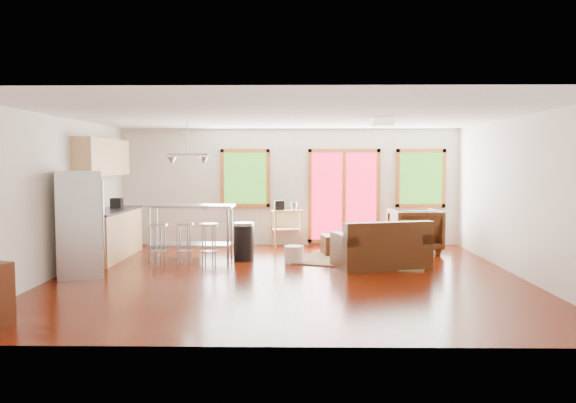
{
  "coord_description": "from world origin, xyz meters",
  "views": [
    {
      "loc": [
        0.14,
        -9.01,
        1.85
      ],
      "look_at": [
        0.0,
        0.3,
        1.2
      ],
      "focal_mm": 35.0,
      "sensor_mm": 36.0,
      "label": 1
    }
  ],
  "objects_px": {
    "rug": "(366,260)",
    "coffee_table": "(379,241)",
    "refrigerator": "(81,224)",
    "loveseat": "(381,249)",
    "kitchen_cart": "(286,215)",
    "island": "(191,222)",
    "ottoman": "(337,245)",
    "armchair": "(415,228)"
  },
  "relations": [
    {
      "from": "refrigerator",
      "to": "loveseat",
      "type": "bearing_deg",
      "value": -8.68
    },
    {
      "from": "island",
      "to": "ottoman",
      "type": "bearing_deg",
      "value": 10.08
    },
    {
      "from": "rug",
      "to": "refrigerator",
      "type": "xyz_separation_m",
      "value": [
        -4.79,
        -1.58,
        0.85
      ]
    },
    {
      "from": "armchair",
      "to": "kitchen_cart",
      "type": "bearing_deg",
      "value": -20.05
    },
    {
      "from": "loveseat",
      "to": "armchair",
      "type": "xyz_separation_m",
      "value": [
        0.95,
        1.76,
        0.16
      ]
    },
    {
      "from": "rug",
      "to": "ottoman",
      "type": "distance_m",
      "value": 0.85
    },
    {
      "from": "coffee_table",
      "to": "refrigerator",
      "type": "bearing_deg",
      "value": -161.16
    },
    {
      "from": "coffee_table",
      "to": "armchair",
      "type": "bearing_deg",
      "value": 44.96
    },
    {
      "from": "loveseat",
      "to": "rug",
      "type": "bearing_deg",
      "value": 88.6
    },
    {
      "from": "rug",
      "to": "island",
      "type": "height_order",
      "value": "island"
    },
    {
      "from": "loveseat",
      "to": "kitchen_cart",
      "type": "xyz_separation_m",
      "value": [
        -1.73,
        2.53,
        0.36
      ]
    },
    {
      "from": "ottoman",
      "to": "loveseat",
      "type": "bearing_deg",
      "value": -64.69
    },
    {
      "from": "rug",
      "to": "ottoman",
      "type": "xyz_separation_m",
      "value": [
        -0.49,
        0.67,
        0.18
      ]
    },
    {
      "from": "loveseat",
      "to": "armchair",
      "type": "distance_m",
      "value": 2.01
    },
    {
      "from": "refrigerator",
      "to": "kitchen_cart",
      "type": "distance_m",
      "value": 4.67
    },
    {
      "from": "rug",
      "to": "refrigerator",
      "type": "distance_m",
      "value": 5.12
    },
    {
      "from": "loveseat",
      "to": "island",
      "type": "height_order",
      "value": "island"
    },
    {
      "from": "loveseat",
      "to": "ottoman",
      "type": "height_order",
      "value": "loveseat"
    },
    {
      "from": "coffee_table",
      "to": "ottoman",
      "type": "xyz_separation_m",
      "value": [
        -0.76,
        0.53,
        -0.14
      ]
    },
    {
      "from": "loveseat",
      "to": "ottoman",
      "type": "xyz_separation_m",
      "value": [
        -0.67,
        1.42,
        -0.14
      ]
    },
    {
      "from": "kitchen_cart",
      "to": "loveseat",
      "type": "bearing_deg",
      "value": -55.57
    },
    {
      "from": "ottoman",
      "to": "refrigerator",
      "type": "distance_m",
      "value": 4.9
    },
    {
      "from": "island",
      "to": "kitchen_cart",
      "type": "distance_m",
      "value": 2.41
    },
    {
      "from": "loveseat",
      "to": "ottoman",
      "type": "bearing_deg",
      "value": 100.12
    },
    {
      "from": "armchair",
      "to": "island",
      "type": "height_order",
      "value": "island"
    },
    {
      "from": "ottoman",
      "to": "coffee_table",
      "type": "bearing_deg",
      "value": -34.7
    },
    {
      "from": "coffee_table",
      "to": "ottoman",
      "type": "bearing_deg",
      "value": 145.3
    },
    {
      "from": "loveseat",
      "to": "island",
      "type": "relative_size",
      "value": 1.06
    },
    {
      "from": "rug",
      "to": "coffee_table",
      "type": "relative_size",
      "value": 2.26
    },
    {
      "from": "armchair",
      "to": "ottoman",
      "type": "height_order",
      "value": "armchair"
    },
    {
      "from": "rug",
      "to": "coffee_table",
      "type": "height_order",
      "value": "coffee_table"
    },
    {
      "from": "coffee_table",
      "to": "refrigerator",
      "type": "xyz_separation_m",
      "value": [
        -5.06,
        -1.73,
        0.52
      ]
    },
    {
      "from": "armchair",
      "to": "refrigerator",
      "type": "distance_m",
      "value": 6.48
    },
    {
      "from": "rug",
      "to": "refrigerator",
      "type": "height_order",
      "value": "refrigerator"
    },
    {
      "from": "armchair",
      "to": "island",
      "type": "xyz_separation_m",
      "value": [
        -4.47,
        -0.84,
        0.22
      ]
    },
    {
      "from": "rug",
      "to": "kitchen_cart",
      "type": "xyz_separation_m",
      "value": [
        -1.55,
        1.78,
        0.68
      ]
    },
    {
      "from": "kitchen_cart",
      "to": "rug",
      "type": "bearing_deg",
      "value": -48.93
    },
    {
      "from": "coffee_table",
      "to": "island",
      "type": "distance_m",
      "value": 3.63
    },
    {
      "from": "island",
      "to": "refrigerator",
      "type": "bearing_deg",
      "value": -129.83
    },
    {
      "from": "loveseat",
      "to": "coffee_table",
      "type": "bearing_deg",
      "value": 69.35
    },
    {
      "from": "rug",
      "to": "island",
      "type": "xyz_separation_m",
      "value": [
        -3.34,
        0.16,
        0.7
      ]
    },
    {
      "from": "refrigerator",
      "to": "island",
      "type": "xyz_separation_m",
      "value": [
        1.46,
        1.75,
        -0.14
      ]
    }
  ]
}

